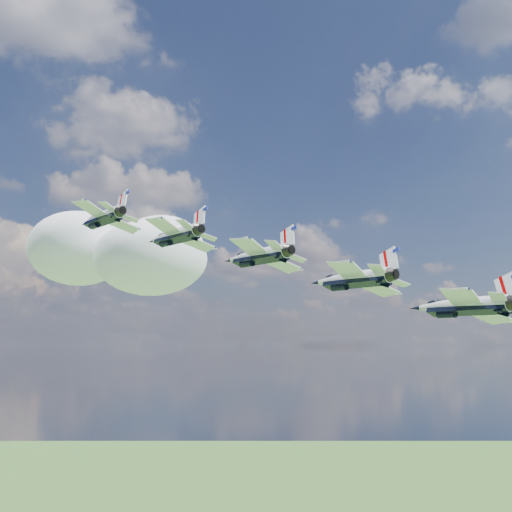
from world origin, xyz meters
name	(u,v)px	position (x,y,z in m)	size (l,w,h in m)	color
cloud_far	(125,249)	(12.98, 209.48, 186.82)	(66.93, 52.59, 26.29)	white
jet_0	(101,218)	(-16.93, 30.86, 164.03)	(8.86, 13.12, 3.92)	white
jet_1	(174,236)	(-8.76, 22.83, 160.78)	(8.86, 13.12, 3.92)	white
jet_2	(256,256)	(-0.60, 14.79, 157.54)	(8.86, 13.12, 3.92)	white
jet_3	(350,279)	(7.57, 6.76, 154.30)	(8.86, 13.12, 3.92)	silver
jet_4	(460,306)	(15.74, -1.27, 151.06)	(8.86, 13.12, 3.92)	white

